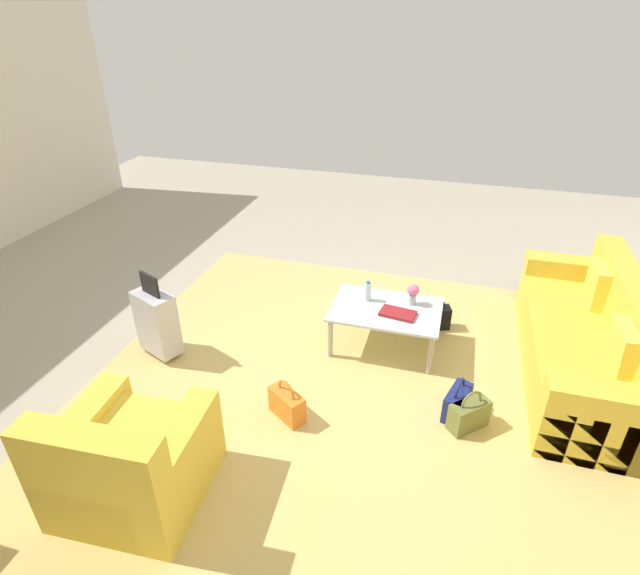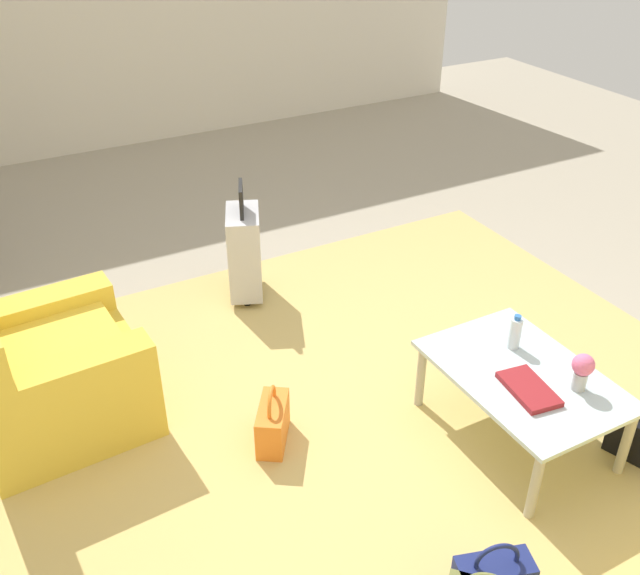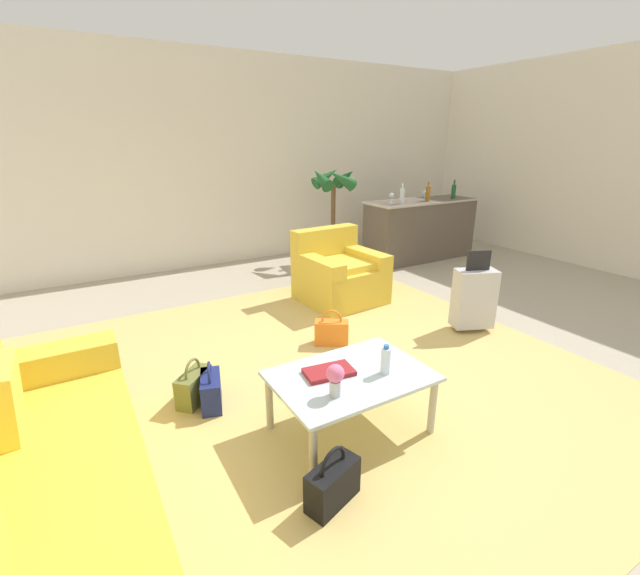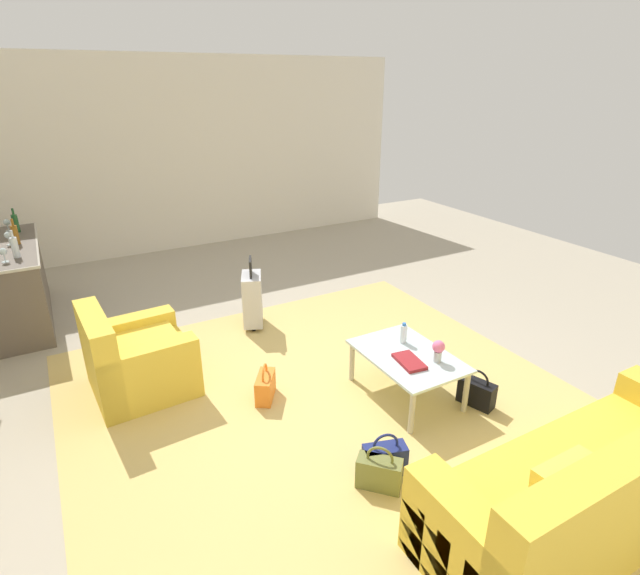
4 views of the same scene
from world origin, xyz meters
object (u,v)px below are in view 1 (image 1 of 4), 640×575
coffee_table_book (398,313)px  handbag_orange (287,404)px  flower_vase (413,293)px  couch (591,344)px  handbag_navy (457,402)px  suitcase_silver (157,322)px  handbag_black (434,317)px  handbag_olive (469,414)px  water_bottle (368,292)px  armchair (129,467)px  coffee_table (386,313)px

coffee_table_book → handbag_orange: size_ratio=0.89×
flower_vase → couch: bearing=178.2°
couch → coffee_table_book: size_ratio=7.28×
handbag_navy → coffee_table_book: bearing=-48.5°
suitcase_silver → handbag_black: 2.70m
flower_vase → handbag_black: 0.57m
flower_vase → handbag_olive: bearing=120.1°
water_bottle → handbag_orange: 1.37m
flower_vase → suitcase_silver: suitcase_silver is taller
armchair → coffee_table_book: 2.53m
couch → handbag_orange: couch is taller
coffee_table → handbag_orange: 1.32m
water_bottle → coffee_table_book: (-0.32, 0.18, -0.08)m
handbag_olive → suitcase_silver: bearing=-3.6°
handbag_olive → flower_vase: bearing=-59.9°
armchair → handbag_orange: 1.25m
couch → armchair: size_ratio=2.47×
armchair → handbag_black: 3.15m
couch → water_bottle: size_ratio=11.34×
armchair → suitcase_silver: armchair is taller
flower_vase → handbag_orange: (0.80, 1.31, -0.43)m
coffee_table_book → flower_vase: (-0.10, -0.23, 0.11)m
armchair → handbag_orange: bearing=-125.3°
handbag_navy → handbag_olive: (-0.09, 0.12, 0.00)m
coffee_table_book → handbag_black: size_ratio=0.89×
armchair → handbag_olive: (-2.11, -1.29, -0.17)m
handbag_navy → handbag_black: 1.26m
couch → handbag_olive: couch is taller
handbag_black → handbag_olive: 1.39m
coffee_table → handbag_black: 0.68m
suitcase_silver → handbag_orange: size_ratio=2.37×
coffee_table → suitcase_silver: (2.00, 0.70, -0.02)m
coffee_table → suitcase_silver: 2.12m
coffee_table_book → suitcase_silver: bearing=24.3°
suitcase_silver → handbag_navy: (-2.72, 0.06, -0.23)m
flower_vase → suitcase_silver: (2.22, 0.85, -0.20)m
couch → suitcase_silver: couch is taller
handbag_orange → couch: bearing=-152.1°
coffee_table_book → handbag_black: bearing=-111.8°
handbag_orange → coffee_table_book: bearing=-123.0°
coffee_table → handbag_navy: bearing=133.5°
armchair → handbag_navy: bearing=-145.1°
handbag_black → water_bottle: bearing=30.0°
coffee_table → handbag_orange: size_ratio=2.83×
flower_vase → handbag_orange: flower_vase is taller
handbag_black → handbag_olive: same height
couch → flower_vase: bearing=-1.8°
coffee_table → coffee_table_book: size_ratio=3.19×
flower_vase → handbag_orange: 1.59m
coffee_table_book → handbag_black: (-0.31, -0.54, -0.32)m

